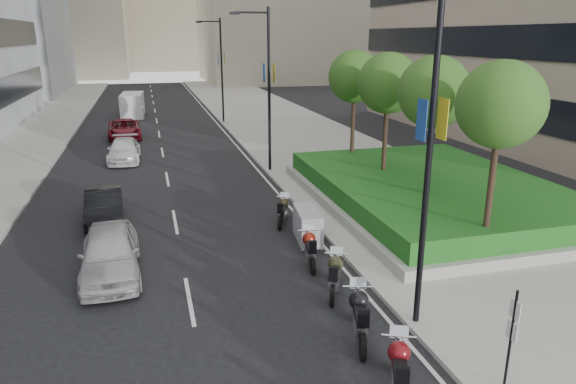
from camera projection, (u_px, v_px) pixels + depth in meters
name	position (u px, v px, depth m)	size (l,w,h in m)	color
ground	(270.00, 374.00, 11.91)	(160.00, 160.00, 0.00)	black
sidewalk_right	(292.00, 131.00, 41.84)	(10.00, 100.00, 0.15)	#9E9B93
sidewalk_left	(9.00, 145.00, 36.52)	(8.00, 100.00, 0.15)	#9E9B93
lane_edge	(227.00, 135.00, 40.52)	(0.12, 100.00, 0.01)	silver
lane_centre	(160.00, 139.00, 39.20)	(0.12, 100.00, 0.01)	silver
planter	(431.00, 199.00, 23.56)	(10.00, 14.00, 0.40)	#9C9B91
hedge	(432.00, 186.00, 23.39)	(9.40, 13.40, 0.80)	#175018
tree_0	(501.00, 105.00, 16.17)	(2.80, 2.80, 6.30)	#332319
tree_1	(434.00, 92.00, 19.86)	(2.80, 2.80, 6.30)	#332319
tree_2	(388.00, 84.00, 23.55)	(2.80, 2.80, 6.30)	#332319
tree_3	(355.00, 77.00, 27.24)	(2.80, 2.80, 6.30)	#332319
lamp_post_0	(425.00, 142.00, 12.40)	(2.34, 0.45, 9.00)	black
lamp_post_1	(266.00, 83.00, 28.09)	(2.34, 0.45, 9.00)	black
lamp_post_2	(220.00, 65.00, 44.69)	(2.34, 0.45, 9.00)	black
parking_sign	(511.00, 335.00, 10.86)	(0.06, 0.32, 2.50)	black
motorcycle_1	(399.00, 370.00, 11.05)	(1.12, 2.17, 1.15)	black
motorcycle_2	(359.00, 316.00, 13.15)	(1.00, 2.36, 1.21)	black
motorcycle_3	(335.00, 275.00, 15.57)	(1.07, 2.02, 1.08)	black
motorcycle_4	(310.00, 249.00, 17.48)	(0.72, 2.15, 1.08)	black
motorcycle_5	(308.00, 225.00, 19.51)	(1.05, 2.14, 1.23)	black
motorcycle_6	(283.00, 211.00, 21.35)	(0.99, 1.93, 1.02)	black
car_a	(110.00, 253.00, 16.62)	(1.85, 4.60, 1.57)	#ACACAE
car_b	(104.00, 207.00, 21.43)	(1.45, 4.17, 1.37)	black
car_c	(124.00, 150.00, 32.08)	(1.88, 4.63, 1.34)	silver
car_d	(124.00, 129.00, 39.22)	(2.36, 5.13, 1.43)	maroon
delivery_van	(133.00, 106.00, 49.77)	(2.26, 5.29, 2.17)	white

